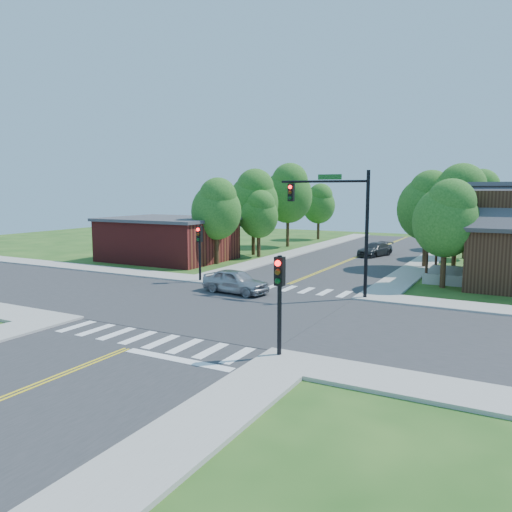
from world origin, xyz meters
The scene contains 25 objects.
ground centered at (0.00, 0.00, 0.00)m, with size 100.00×100.00×0.00m, color #214D18.
road_ns centered at (0.00, 0.00, 0.02)m, with size 10.00×90.00×0.04m, color #2D2D30.
road_ew centered at (0.00, 0.00, 0.03)m, with size 90.00×10.00×0.04m, color #2D2D30.
intersection_patch centered at (0.00, 0.00, 0.00)m, with size 10.20×10.20×0.06m, color #2D2D30.
sidewalk_nw centered at (-15.82, 15.82, 0.07)m, with size 40.00×40.00×0.14m.
crosswalk_north centered at (0.00, 6.20, 0.05)m, with size 8.85×2.00×0.01m.
crosswalk_south centered at (0.00, -6.20, 0.05)m, with size 8.85×2.00×0.01m.
centerline centered at (0.00, 0.00, 0.05)m, with size 0.30×90.00×0.01m.
stop_bar centered at (2.50, -7.60, 0.00)m, with size 4.60×0.45×0.09m, color white.
signal_mast_ne centered at (3.91, 5.59, 4.85)m, with size 5.30×0.42×7.20m.
signal_pole_se centered at (5.60, -5.62, 2.66)m, with size 0.34×0.42×3.80m.
signal_pole_nw centered at (-5.60, 5.58, 2.66)m, with size 0.34×0.42×3.80m.
building_nw centered at (-14.20, 13.20, 1.88)m, with size 10.40×8.40×3.73m.
tree_e_a centered at (9.03, 11.23, 4.47)m, with size 4.01×3.81×6.82m.
tree_e_b centered at (8.86, 18.24, 5.29)m, with size 4.75×4.51×8.08m.
tree_e_c centered at (8.79, 26.35, 4.83)m, with size 4.34×4.12×7.37m.
tree_e_d centered at (9.03, 34.52, 5.41)m, with size 4.86×4.62×8.26m.
tree_w_a centered at (-9.03, 13.09, 4.67)m, with size 4.20×3.99×7.14m.
tree_w_b centered at (-9.14, 19.69, 5.30)m, with size 4.76×4.52×8.09m.
tree_w_c centered at (-9.16, 27.55, 5.88)m, with size 5.28×5.01×8.97m.
tree_w_d centered at (-9.14, 36.66, 4.53)m, with size 4.07×3.87×6.92m.
tree_house centered at (6.60, 18.96, 5.01)m, with size 4.50×4.28×7.65m.
tree_bldg centered at (-8.01, 18.64, 4.02)m, with size 3.62×3.44×6.15m.
car_silver centered at (-1.62, 3.50, 0.71)m, with size 4.38×2.23×1.43m, color #A7A8AE.
car_dgrey centered at (1.27, 24.03, 0.62)m, with size 2.87×4.56×1.23m, color #2E3134.
Camera 1 is at (13.18, -21.56, 6.12)m, focal length 35.00 mm.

